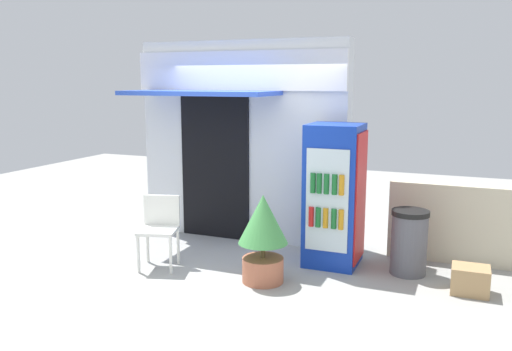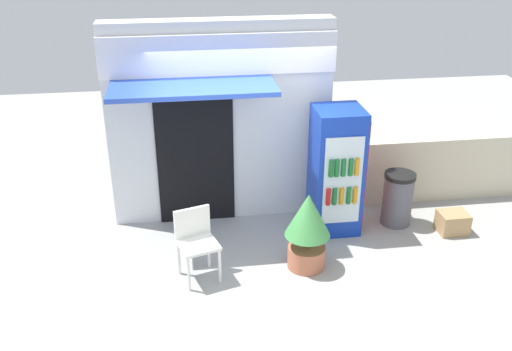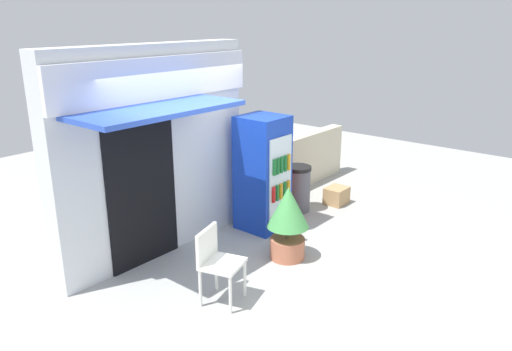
% 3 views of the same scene
% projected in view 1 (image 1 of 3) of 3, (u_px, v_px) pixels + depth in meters
% --- Properties ---
extents(ground, '(16.00, 16.00, 0.00)m').
position_uv_depth(ground, '(220.00, 270.00, 6.47)').
color(ground, '#A3A39E').
extents(storefront_building, '(3.10, 1.22, 2.84)m').
position_uv_depth(storefront_building, '(241.00, 138.00, 7.59)').
color(storefront_building, silver).
rests_on(storefront_building, ground).
extents(drink_cooler, '(0.66, 0.72, 1.77)m').
position_uv_depth(drink_cooler, '(334.00, 195.00, 6.55)').
color(drink_cooler, '#1438B2').
rests_on(drink_cooler, ground).
extents(plastic_chair, '(0.56, 0.54, 0.88)m').
position_uv_depth(plastic_chair, '(160.00, 225.00, 6.53)').
color(plastic_chair, white).
rests_on(plastic_chair, ground).
extents(potted_plant_near_shop, '(0.57, 0.57, 1.03)m').
position_uv_depth(potted_plant_near_shop, '(263.00, 233.00, 6.00)').
color(potted_plant_near_shop, '#BC6B4C').
rests_on(potted_plant_near_shop, ground).
extents(trash_bin, '(0.44, 0.44, 0.78)m').
position_uv_depth(trash_bin, '(409.00, 242.00, 6.29)').
color(trash_bin, '#595960').
rests_on(trash_bin, ground).
extents(stone_boundary_wall, '(2.70, 0.23, 1.01)m').
position_uv_depth(stone_boundary_wall, '(501.00, 228.00, 6.50)').
color(stone_boundary_wall, beige).
rests_on(stone_boundary_wall, ground).
extents(cardboard_box, '(0.40, 0.34, 0.30)m').
position_uv_depth(cardboard_box, '(470.00, 280.00, 5.75)').
color(cardboard_box, tan).
rests_on(cardboard_box, ground).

